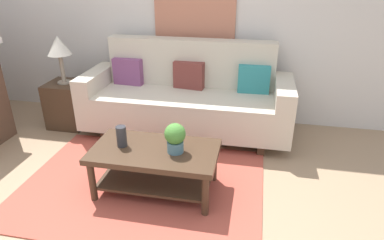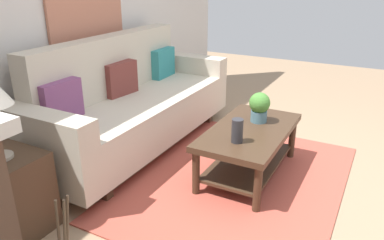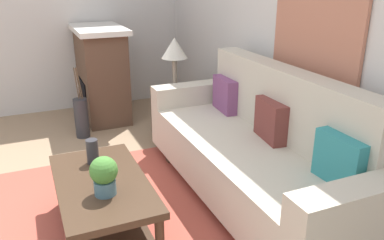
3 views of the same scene
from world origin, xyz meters
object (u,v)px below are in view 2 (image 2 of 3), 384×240
Objects in this scene: couch at (132,105)px; coffee_table at (249,141)px; potted_plant_tabletop at (259,106)px; throw_pillow_plum at (61,101)px; throw_pillow_teal at (162,63)px; tabletop_vase at (237,131)px; side_table at (8,196)px; throw_pillow_maroon at (120,79)px.

couch is 2.19× the size of coffee_table.
couch is 1.25m from potted_plant_tabletop.
throw_pillow_plum is 1.52m from throw_pillow_teal.
tabletop_vase is at bearing -179.98° from coffee_table.
tabletop_vase is (-0.29, -0.00, 0.21)m from coffee_table.
coffee_table is 1.85m from side_table.
potted_plant_tabletop is at bearing -2.69° from coffee_table.
throw_pillow_teal is at bearing 5.88° from side_table.
throw_pillow_maroon is (0.76, 0.00, 0.00)m from throw_pillow_plum.
couch is 9.18× the size of potted_plant_tabletop.
throw_pillow_plum is at bearing 124.30° from potted_plant_tabletop.
tabletop_vase is at bearing -104.52° from couch.
throw_pillow_maroon is at bearing 0.00° from throw_pillow_plum.
side_table is (-1.67, 1.13, -0.29)m from potted_plant_tabletop.
coffee_table is 0.36m from tabletop_vase.
couch reaches higher than throw_pillow_maroon.
side_table is at bearing 145.97° from potted_plant_tabletop.
couch is 4.29× the size of side_table.
tabletop_vase is 1.65m from side_table.
tabletop_vase is at bearing -43.32° from side_table.
potted_plant_tabletop is at bearing -34.03° from side_table.
throw_pillow_plum is at bearing 170.72° from couch.
throw_pillow_teal is (0.76, 0.12, 0.25)m from couch.
throw_pillow_maroon is 1.92× the size of tabletop_vase.
potted_plant_tabletop is at bearing -82.37° from couch.
throw_pillow_teal reaches higher than potted_plant_tabletop.
throw_pillow_maroon is at bearing 89.04° from coffee_table.
couch is 0.81m from throw_pillow_plum.
tabletop_vase is at bearing 178.96° from potted_plant_tabletop.
side_table reaches higher than coffee_table.
tabletop_vase is 0.49m from potted_plant_tabletop.
throw_pillow_maroon is at bearing 90.00° from couch.
coffee_table is (-0.78, -1.35, -0.37)m from throw_pillow_teal.
throw_pillow_maroon is at bearing 96.94° from potted_plant_tabletop.
throw_pillow_teal is 0.33× the size of coffee_table.
throw_pillow_teal is 1.92× the size of tabletop_vase.
throw_pillow_maroon reaches higher than coffee_table.
potted_plant_tabletop is (0.19, -0.01, 0.26)m from coffee_table.
coffee_table is (-0.02, -1.23, -0.12)m from couch.
couch reaches higher than potted_plant_tabletop.
couch is 1.51m from side_table.
throw_pillow_maroon and throw_pillow_teal have the same top height.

